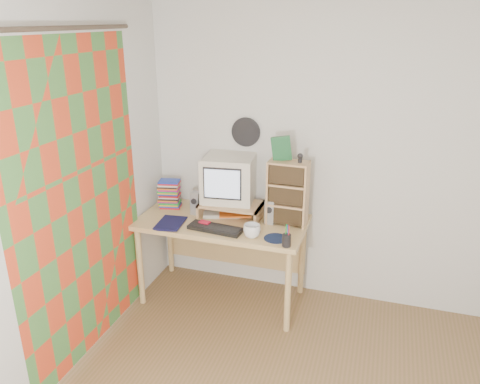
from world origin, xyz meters
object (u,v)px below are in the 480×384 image
Objects in this scene: diary at (159,221)px; keyboard at (215,228)px; desk at (225,232)px; crt_monitor at (228,179)px; mug at (252,231)px; dvd_stack at (169,194)px; cd_rack at (288,193)px.

keyboard is at bearing -3.39° from diary.
diary reaches higher than desk.
crt_monitor reaches higher than keyboard.
diary is (-0.80, 0.01, -0.03)m from mug.
diary is at bearing -148.60° from desk.
dvd_stack reaches higher than diary.
cd_rack is 1.08m from diary.
desk is 0.48m from mug.
keyboard is (0.01, -0.35, -0.30)m from crt_monitor.
diary is at bearing 179.16° from mug.
dvd_stack reaches higher than desk.
keyboard is 0.49m from diary.
diary is at bearing -149.13° from crt_monitor.
cd_rack reaches higher than keyboard.
cd_rack is 0.45m from mug.
crt_monitor is 0.46m from keyboard.
dvd_stack is (-0.54, 0.07, 0.26)m from desk.
mug is at bearing -57.32° from crt_monitor.
mug is (-0.20, -0.34, -0.21)m from cd_rack.
crt_monitor reaches higher than mug.
dvd_stack is at bearing 95.22° from diary.
diary is (-1.00, -0.32, -0.24)m from cd_rack.
crt_monitor is (0.01, 0.09, 0.45)m from desk.
diary reaches higher than keyboard.
desk is at bearing 99.80° from keyboard.
cd_rack reaches higher than mug.
mug is 0.80m from diary.
dvd_stack is 1.08m from cd_rack.
desk is at bearing -174.00° from cd_rack.
desk is 0.31m from keyboard.
mug reaches higher than desk.
desk is 0.57m from diary.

